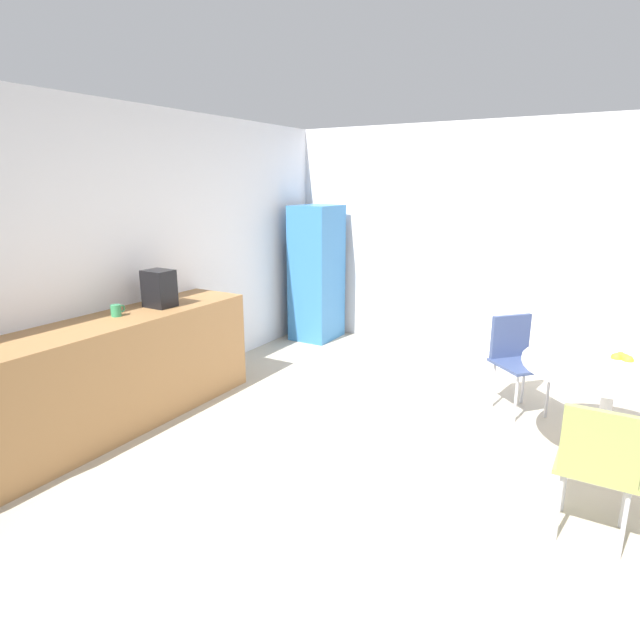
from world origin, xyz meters
TOP-DOWN VIEW (x-y plane):
  - ground_plane at (0.00, 0.00)m, footprint 6.00×6.00m
  - wall_back at (0.00, 3.00)m, footprint 6.00×0.10m
  - wall_side_right at (3.00, 0.00)m, footprint 0.10×6.00m
  - counter_block at (-0.44, 2.65)m, footprint 2.53×0.60m
  - locker_cabinet at (2.55, 2.55)m, footprint 0.60×0.50m
  - round_table at (0.87, -0.80)m, footprint 1.16×1.16m
  - chair_navy at (1.54, -0.07)m, footprint 0.59×0.59m
  - chair_olive at (-0.13, -0.80)m, footprint 0.42×0.42m
  - fruit_bowl at (0.80, -0.86)m, footprint 0.25×0.25m
  - mug_white at (-0.35, 2.70)m, footprint 0.13×0.08m
  - coffee_maker at (0.07, 2.65)m, footprint 0.20×0.24m

SIDE VIEW (x-z plane):
  - ground_plane at x=0.00m, z-range 0.00..0.00m
  - counter_block at x=-0.44m, z-range 0.00..0.90m
  - chair_navy at x=1.54m, z-range 0.11..0.94m
  - chair_olive at x=-0.13m, z-range 0.11..0.94m
  - round_table at x=0.87m, z-range 0.24..0.99m
  - fruit_bowl at x=0.80m, z-range 0.73..0.84m
  - locker_cabinet at x=2.55m, z-range 0.00..1.68m
  - mug_white at x=-0.35m, z-range 0.90..1.00m
  - coffee_maker at x=0.07m, z-range 0.90..1.22m
  - wall_back at x=0.00m, z-range 0.00..2.60m
  - wall_side_right at x=3.00m, z-range 0.00..2.60m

